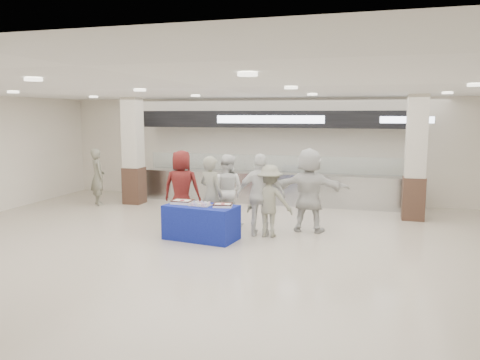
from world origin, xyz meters
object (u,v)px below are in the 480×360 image
(display_table, at_px, (201,222))
(soldier_bg, at_px, (98,177))
(civilian_maroon, at_px, (182,188))
(chef_short, at_px, (261,195))
(soldier_b, at_px, (269,201))
(cupcake_tray, at_px, (201,204))
(chef_tall, at_px, (227,190))
(civilian_white, at_px, (309,190))
(sheet_cake_left, at_px, (182,201))
(sheet_cake_right, at_px, (223,205))
(soldier_a, at_px, (211,194))

(display_table, relative_size, soldier_bg, 0.92)
(civilian_maroon, bearing_deg, chef_short, 159.88)
(soldier_b, bearing_deg, cupcake_tray, 26.38)
(display_table, relative_size, chef_tall, 0.89)
(soldier_b, relative_size, civilian_white, 0.83)
(display_table, xyz_separation_m, civilian_maroon, (-0.91, 1.11, 0.55))
(cupcake_tray, relative_size, chef_short, 0.26)
(sheet_cake_left, bearing_deg, soldier_b, 16.96)
(chef_short, relative_size, soldier_bg, 1.09)
(cupcake_tray, height_order, chef_short, chef_short)
(sheet_cake_right, relative_size, civilian_white, 0.22)
(chef_tall, distance_m, soldier_b, 1.42)
(sheet_cake_right, height_order, soldier_bg, soldier_bg)
(sheet_cake_right, height_order, civilian_maroon, civilian_maroon)
(sheet_cake_right, height_order, chef_tall, chef_tall)
(sheet_cake_left, bearing_deg, chef_short, 18.81)
(soldier_bg, bearing_deg, civilian_white, -150.18)
(civilian_maroon, relative_size, soldier_a, 1.04)
(soldier_a, relative_size, chef_short, 0.96)
(sheet_cake_right, distance_m, soldier_a, 0.84)
(civilian_maroon, distance_m, soldier_a, 1.03)
(sheet_cake_right, distance_m, chef_tall, 1.44)
(display_table, xyz_separation_m, soldier_bg, (-4.36, 2.83, 0.47))
(sheet_cake_right, bearing_deg, soldier_b, 37.64)
(soldier_a, height_order, soldier_b, soldier_a)
(soldier_a, bearing_deg, display_table, 113.48)
(sheet_cake_right, bearing_deg, cupcake_tray, -179.13)
(civilian_maroon, relative_size, soldier_b, 1.15)
(chef_short, xyz_separation_m, soldier_bg, (-5.53, 2.19, -0.08))
(chef_tall, height_order, chef_short, chef_short)
(sheet_cake_left, bearing_deg, soldier_a, 49.62)
(civilian_maroon, relative_size, chef_tall, 1.06)
(sheet_cake_left, distance_m, chef_short, 1.74)
(chef_tall, bearing_deg, civilian_maroon, 19.01)
(cupcake_tray, xyz_separation_m, civilian_maroon, (-0.92, 1.14, 0.14))
(cupcake_tray, distance_m, soldier_bg, 5.22)
(civilian_white, bearing_deg, cupcake_tray, 33.58)
(display_table, bearing_deg, sheet_cake_left, 178.83)
(sheet_cake_right, bearing_deg, display_table, 177.04)
(sheet_cake_left, distance_m, civilian_white, 2.91)
(display_table, distance_m, sheet_cake_left, 0.64)
(sheet_cake_left, height_order, soldier_a, soldier_a)
(cupcake_tray, distance_m, soldier_b, 1.52)
(cupcake_tray, relative_size, soldier_bg, 0.29)
(sheet_cake_right, relative_size, chef_short, 0.23)
(sheet_cake_right, bearing_deg, sheet_cake_left, 173.77)
(soldier_bg, bearing_deg, soldier_a, -163.88)
(chef_tall, xyz_separation_m, soldier_bg, (-4.51, 1.47, -0.03))
(soldier_a, bearing_deg, civilian_maroon, -2.64)
(sheet_cake_left, relative_size, soldier_b, 0.28)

